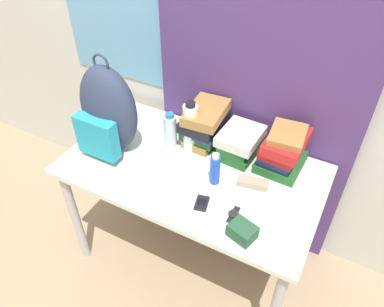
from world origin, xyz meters
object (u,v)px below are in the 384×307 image
water_bottle (170,130)px  camera_pouch (242,231)px  wristwatch (233,214)px  sunscreen_bottle (215,169)px  cell_phone (202,203)px  backpack (108,112)px  book_stack_right (283,150)px  book_stack_center (239,142)px  book_stack_left (205,124)px  sunglasses_case (253,183)px  sports_bottle (190,127)px

water_bottle → camera_pouch: (0.58, -0.39, -0.06)m
water_bottle → wristwatch: bearing=-30.9°
sunscreen_bottle → water_bottle: bearing=155.8°
sunscreen_bottle → cell_phone: bearing=-85.7°
backpack → book_stack_right: backpack is taller
backpack → book_stack_center: bearing=24.0°
camera_pouch → backpack: bearing=165.3°
book_stack_right → sunscreen_bottle: size_ratio=1.56×
book_stack_left → book_stack_center: book_stack_left is taller
sunglasses_case → camera_pouch: camera_pouch is taller
backpack → sports_bottle: size_ratio=1.87×
sunscreen_bottle → wristwatch: size_ratio=1.73×
book_stack_left → book_stack_center: (0.20, -0.00, -0.05)m
water_bottle → cell_phone: 0.48m
sunglasses_case → wristwatch: size_ratio=1.51×
book_stack_center → sports_bottle: sports_bottle is taller
camera_pouch → wristwatch: bearing=130.7°
book_stack_right → sunscreen_bottle: 0.36m
book_stack_left → sunscreen_bottle: bearing=-54.1°
book_stack_right → cell_phone: 0.50m
sunscreen_bottle → book_stack_center: bearing=85.7°
backpack → camera_pouch: backpack is taller
backpack → camera_pouch: bearing=-14.7°
backpack → book_stack_right: (0.85, 0.28, -0.12)m
book_stack_right → camera_pouch: size_ratio=2.15×
book_stack_left → camera_pouch: size_ratio=2.20×
backpack → water_bottle: size_ratio=2.69×
book_stack_left → wristwatch: bearing=-49.1°
book_stack_center → book_stack_right: book_stack_right is taller
sunscreen_bottle → wristwatch: sunscreen_bottle is taller
sports_bottle → camera_pouch: bearing=-41.3°
book_stack_right → water_bottle: size_ratio=1.38×
sunscreen_bottle → sunglasses_case: 0.20m
book_stack_right → sunglasses_case: bearing=-110.9°
sunglasses_case → backpack: bearing=-173.9°
sunscreen_bottle → sunglasses_case: bearing=19.6°
book_stack_center → sunglasses_case: 0.26m
sunscreen_bottle → camera_pouch: size_ratio=1.37×
water_bottle → book_stack_right: bearing=10.2°
sports_bottle → sunscreen_bottle: sports_bottle is taller
sunglasses_case → camera_pouch: size_ratio=1.20×
wristwatch → book_stack_center: bearing=110.0°
water_bottle → book_stack_center: bearing=16.0°
book_stack_left → book_stack_right: size_ratio=1.03×
book_stack_right → water_bottle: 0.60m
cell_phone → camera_pouch: bearing=-18.9°
cell_phone → camera_pouch: camera_pouch is taller
backpack → cell_phone: (0.61, -0.14, -0.23)m
book_stack_left → cell_phone: 0.48m
book_stack_center → cell_phone: (-0.01, -0.42, -0.07)m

